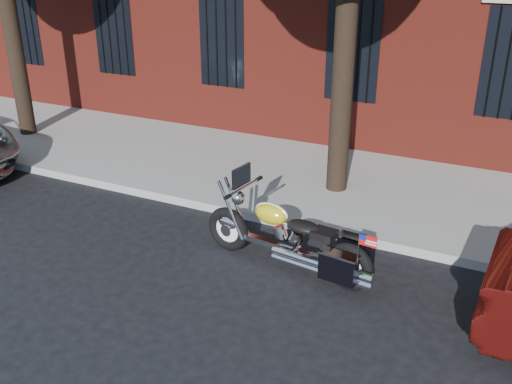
% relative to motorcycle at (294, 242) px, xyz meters
% --- Properties ---
extents(ground, '(120.00, 120.00, 0.00)m').
position_rel_motorcycle_xyz_m(ground, '(-0.80, -0.16, -0.47)').
color(ground, black).
rests_on(ground, ground).
extents(curb, '(40.00, 0.16, 0.15)m').
position_rel_motorcycle_xyz_m(curb, '(-0.80, 1.22, -0.39)').
color(curb, gray).
rests_on(curb, ground).
extents(sidewalk, '(40.00, 3.60, 0.15)m').
position_rel_motorcycle_xyz_m(sidewalk, '(-0.80, 3.10, -0.39)').
color(sidewalk, gray).
rests_on(sidewalk, ground).
extents(motorcycle, '(2.68, 0.98, 1.38)m').
position_rel_motorcycle_xyz_m(motorcycle, '(0.00, 0.00, 0.00)').
color(motorcycle, black).
rests_on(motorcycle, ground).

